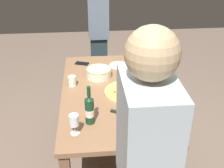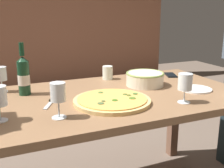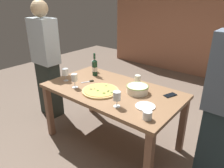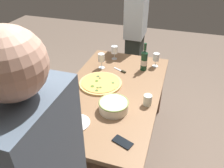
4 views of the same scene
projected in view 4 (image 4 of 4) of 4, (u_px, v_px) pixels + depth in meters
ground_plane at (112, 144)px, 2.54m from camera, size 8.00×8.00×0.00m
dining_table at (112, 98)px, 2.18m from camera, size 1.60×0.90×0.75m
pizza at (101, 83)px, 2.21m from camera, size 0.42×0.42×0.03m
serving_bowl at (114, 106)px, 1.85m from camera, size 0.25×0.25×0.09m
wine_bottle at (144, 60)px, 2.39m from camera, size 0.07×0.07×0.31m
wine_glass_near_pizza at (114, 50)px, 2.61m from camera, size 0.08×0.08×0.16m
wine_glass_by_bottle at (101, 58)px, 2.43m from camera, size 0.07×0.07×0.17m
wine_glass_far_left at (69, 92)px, 1.91m from camera, size 0.08×0.08×0.16m
wine_glass_far_right at (156, 57)px, 2.46m from camera, size 0.07×0.07×0.16m
cup_amber at (148, 100)px, 1.92m from camera, size 0.07×0.07×0.10m
cup_ceramic at (47, 126)px, 1.67m from camera, size 0.08×0.08×0.08m
side_plate at (77, 123)px, 1.74m from camera, size 0.20×0.20×0.01m
cell_phone at (123, 142)px, 1.58m from camera, size 0.12×0.16×0.01m
pizza_knife at (121, 71)px, 2.42m from camera, size 0.10×0.16×0.02m
person_guest_left at (135, 33)px, 3.03m from camera, size 0.40×0.24×1.72m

